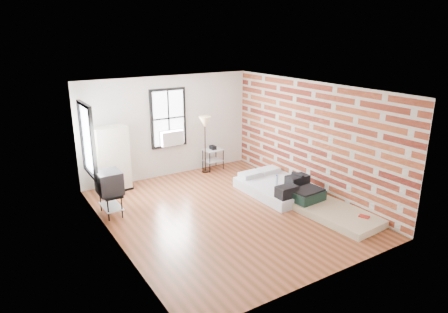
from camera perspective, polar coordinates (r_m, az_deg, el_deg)
ground at (r=9.15m, az=0.23°, el=-8.00°), size 6.00×6.00×0.00m
room_shell at (r=8.96m, az=0.26°, el=3.28°), size 5.02×6.02×2.80m
mattress_main at (r=10.22m, az=7.80°, el=-4.30°), size 1.48×1.98×0.63m
mattress_bare at (r=9.32m, az=14.69°, el=-7.24°), size 1.20×2.09×0.44m
wardrobe at (r=10.47m, az=-15.70°, el=-0.40°), size 0.88×0.55×1.68m
side_table at (r=11.76m, az=-1.60°, el=0.47°), size 0.58×0.48×0.73m
floor_lamp at (r=11.32m, az=-2.75°, el=4.56°), size 0.35×0.35×1.65m
tv_stand at (r=9.14m, az=-16.05°, el=-3.78°), size 0.51×0.72×1.02m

